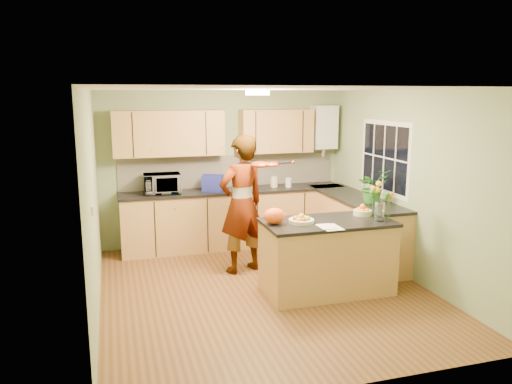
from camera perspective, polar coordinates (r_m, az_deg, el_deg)
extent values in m
plane|color=#573918|center=(6.46, 0.93, -11.09)|extent=(4.50, 4.50, 0.00)
cube|color=white|center=(5.98, 1.01, 11.68)|extent=(4.00, 4.50, 0.02)
cube|color=#8BA173|center=(8.24, -3.70, 2.77)|extent=(4.00, 0.02, 2.50)
cube|color=#8BA173|center=(4.07, 10.51, -6.06)|extent=(4.00, 0.02, 2.50)
cube|color=#8BA173|center=(5.83, -18.13, -1.22)|extent=(0.02, 4.50, 2.50)
cube|color=#8BA173|center=(6.95, 16.91, 0.76)|extent=(0.02, 4.50, 2.50)
cube|color=tan|center=(8.13, -2.48, -3.08)|extent=(3.60, 0.60, 0.90)
cube|color=black|center=(8.02, -2.49, 0.16)|extent=(3.64, 0.62, 0.04)
cube|color=tan|center=(7.69, 11.24, -4.12)|extent=(0.60, 2.20, 0.90)
cube|color=black|center=(7.58, 11.30, -0.69)|extent=(0.62, 2.24, 0.04)
cube|color=silver|center=(8.26, -3.00, 2.44)|extent=(3.60, 0.02, 0.52)
cube|color=tan|center=(7.86, -9.93, 6.62)|extent=(1.70, 0.34, 0.70)
cube|color=tan|center=(8.24, 2.32, 6.98)|extent=(1.20, 0.34, 0.70)
cube|color=silver|center=(8.56, 7.75, 7.37)|extent=(0.40, 0.30, 0.72)
cylinder|color=silver|center=(8.59, 7.68, 4.71)|extent=(0.06, 0.06, 0.20)
cube|color=silver|center=(7.41, 14.47, 3.85)|extent=(0.01, 1.30, 1.05)
cube|color=black|center=(7.41, 14.44, 3.85)|extent=(0.01, 1.18, 0.92)
cube|color=silver|center=(5.24, -18.16, -2.02)|extent=(0.02, 0.09, 0.09)
cylinder|color=#FFEABF|center=(6.27, 0.17, 11.29)|extent=(0.30, 0.30, 0.06)
cylinder|color=silver|center=(6.27, 0.17, 11.56)|extent=(0.10, 0.10, 0.02)
cube|color=tan|center=(6.32, 8.10, -7.48)|extent=(1.56, 0.78, 0.88)
cube|color=black|center=(6.19, 8.22, -3.46)|extent=(1.60, 0.82, 0.04)
cylinder|color=beige|center=(6.05, 5.20, -3.33)|extent=(0.31, 0.31, 0.05)
cylinder|color=beige|center=(6.55, 12.07, -2.31)|extent=(0.23, 0.23, 0.07)
cylinder|color=silver|center=(6.27, 13.93, -2.15)|extent=(0.12, 0.12, 0.24)
ellipsoid|color=#FF5715|center=(5.96, 2.10, -2.75)|extent=(0.31, 0.29, 0.19)
cube|color=white|center=(5.88, 8.55, -3.99)|extent=(0.22, 0.30, 0.01)
imported|color=tan|center=(6.85, -1.64, -1.42)|extent=(0.81, 0.67, 1.91)
imported|color=silver|center=(7.80, -10.67, 0.95)|extent=(0.56, 0.38, 0.31)
cube|color=navy|center=(7.90, -4.98, 1.05)|extent=(0.38, 0.32, 0.25)
cylinder|color=silver|center=(8.08, -0.87, 1.24)|extent=(0.17, 0.17, 0.24)
sphere|color=black|center=(8.05, -0.87, 2.37)|extent=(0.09, 0.09, 0.09)
cylinder|color=beige|center=(8.20, 2.09, 1.17)|extent=(0.15, 0.15, 0.18)
cylinder|color=silver|center=(8.22, 3.73, 1.10)|extent=(0.13, 0.13, 0.15)
imported|color=#2B6B23|center=(7.13, 13.18, 0.63)|extent=(0.50, 0.45, 0.48)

